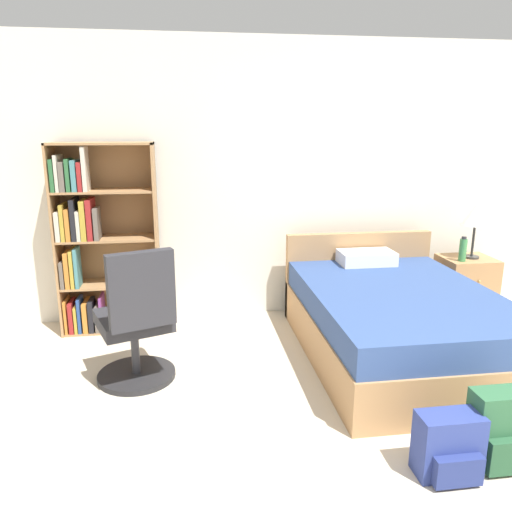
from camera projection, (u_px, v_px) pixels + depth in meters
wall_back at (309, 181)px, 4.79m from camera, size 9.00×0.06×2.60m
bookshelf at (94, 239)px, 4.39m from camera, size 0.87×0.34×1.68m
bed at (395, 320)px, 4.02m from camera, size 1.42×2.02×0.82m
office_chair at (137, 325)px, 3.51m from camera, size 0.62×0.68×1.02m
nightstand at (465, 285)px, 4.93m from camera, size 0.48×0.45×0.57m
table_lamp at (476, 216)px, 4.75m from camera, size 0.26×0.26×0.52m
water_bottle at (463, 250)px, 4.71m from camera, size 0.07×0.07×0.24m
backpack_green at (499, 431)px, 2.70m from camera, size 0.30×0.22×0.43m
backpack_blue at (449, 447)px, 2.62m from camera, size 0.34×0.23×0.35m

